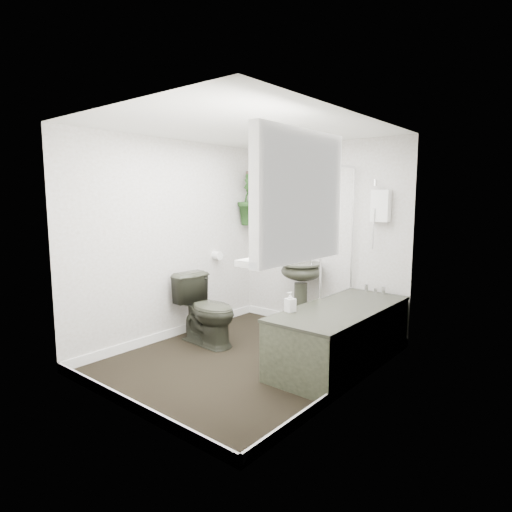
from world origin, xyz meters
The scene contains 22 objects.
floor centered at (0.00, 0.00, -0.01)m, with size 2.30×2.80×0.02m, color black.
ceiling centered at (0.00, 0.00, 2.31)m, with size 2.30×2.80×0.02m, color white.
wall_back centered at (0.00, 1.41, 1.15)m, with size 2.30×0.02×2.30m, color silver.
wall_front centered at (0.00, -1.41, 1.15)m, with size 2.30×0.02×2.30m, color silver.
wall_left centered at (-1.16, 0.00, 1.15)m, with size 0.02×2.80×2.30m, color silver.
wall_right centered at (1.16, 0.00, 1.15)m, with size 0.02×2.80×2.30m, color silver.
skirting centered at (0.00, 0.00, 0.05)m, with size 2.30×2.80×0.10m, color white.
bathtub centered at (0.80, 0.50, 0.29)m, with size 0.72×1.72×0.58m, color #292B21, non-canonical shape.
bath_screen centered at (0.47, 0.99, 1.28)m, with size 0.04×0.72×1.40m, color silver, non-canonical shape.
shower_box centered at (0.80, 1.34, 1.55)m, with size 0.20×0.10×0.35m, color white.
oval_mirror centered at (-0.09, 1.37, 1.50)m, with size 0.46×0.03×0.62m, color #C8AD8F.
wall_sconce centered at (-0.49, 1.36, 1.40)m, with size 0.04×0.04×0.22m, color black.
toilet_roll_holder centered at (-1.10, 0.70, 0.90)m, with size 0.11×0.11×0.11m, color white.
window_recess centered at (1.09, -0.70, 1.65)m, with size 0.08×1.00×0.90m, color white.
window_sill centered at (1.02, -0.70, 1.23)m, with size 0.18×1.00×0.04m, color white.
window_blinds centered at (1.04, -0.70, 1.65)m, with size 0.01×0.86×0.76m, color white.
toilet centered at (-0.65, 0.08, 0.39)m, with size 0.44×0.77×0.78m, color #292B21.
pedestal_sink centered at (-0.09, 1.12, 0.43)m, with size 0.51×0.43×0.86m, color #292B21, non-canonical shape.
sill_plant centered at (0.97, -0.40, 1.36)m, with size 0.20×0.17×0.22m, color black.
hanging_plant centered at (-0.97, 1.25, 1.63)m, with size 0.39×0.32×0.72m, color black.
soap_bottle centered at (0.51, 0.03, 0.67)m, with size 0.08×0.09×0.19m, color black.
hanging_pot centered at (-0.97, 1.25, 1.93)m, with size 0.16×0.16×0.12m, color #48382A.
Camera 1 is at (2.74, -3.18, 1.65)m, focal length 30.00 mm.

